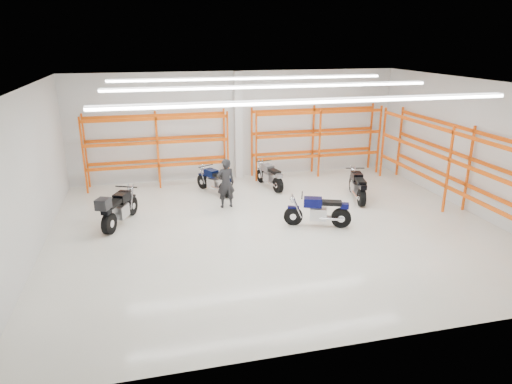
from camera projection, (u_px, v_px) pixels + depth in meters
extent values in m
plane|color=beige|center=(276.00, 228.00, 14.60)|extent=(14.00, 14.00, 0.00)
cube|color=silver|center=(237.00, 125.00, 19.40)|extent=(14.00, 0.02, 4.50)
cube|color=silver|center=(368.00, 240.00, 8.35)|extent=(14.00, 0.02, 4.50)
cube|color=silver|center=(28.00, 175.00, 12.30)|extent=(0.02, 12.00, 4.50)
cube|color=silver|center=(475.00, 147.00, 15.45)|extent=(0.02, 12.00, 4.50)
cube|color=white|center=(278.00, 84.00, 13.16)|extent=(14.00, 12.00, 0.02)
cube|color=white|center=(315.00, 101.00, 10.43)|extent=(10.00, 0.22, 0.10)
cube|color=white|center=(273.00, 86.00, 13.65)|extent=(10.00, 0.22, 0.10)
cube|color=white|center=(250.00, 78.00, 16.41)|extent=(10.00, 0.22, 0.10)
cylinder|color=black|center=(293.00, 216.00, 14.74)|extent=(0.62, 0.33, 0.61)
cylinder|color=black|center=(341.00, 218.00, 14.56)|extent=(0.66, 0.39, 0.63)
cylinder|color=silver|center=(293.00, 216.00, 14.74)|extent=(0.24, 0.21, 0.20)
cylinder|color=silver|center=(341.00, 218.00, 14.56)|extent=(0.28, 0.27, 0.22)
cube|color=#080A3E|center=(293.00, 207.00, 14.64)|extent=(0.40, 0.27, 0.06)
cube|color=#B7B7BC|center=(318.00, 214.00, 14.61)|extent=(0.63, 0.53, 0.39)
cube|color=#A5A5AA|center=(330.00, 217.00, 14.60)|extent=(0.71, 0.37, 0.08)
cube|color=#080A3E|center=(313.00, 202.00, 14.51)|extent=(0.66, 0.53, 0.29)
cube|color=black|center=(331.00, 203.00, 14.44)|extent=(0.74, 0.52, 0.12)
cube|color=#080A3E|center=(344.00, 206.00, 14.42)|extent=(0.33, 0.30, 0.16)
cylinder|color=black|center=(302.00, 195.00, 14.47)|extent=(0.29, 0.68, 0.04)
sphere|color=silver|center=(292.00, 199.00, 14.56)|extent=(0.19, 0.19, 0.19)
cylinder|color=silver|center=(332.00, 219.00, 14.44)|extent=(0.75, 0.36, 0.09)
cylinder|color=black|center=(132.00, 206.00, 15.58)|extent=(0.38, 0.65, 0.65)
cylinder|color=black|center=(109.00, 224.00, 14.07)|extent=(0.45, 0.69, 0.67)
cylinder|color=silver|center=(132.00, 206.00, 15.58)|extent=(0.23, 0.26, 0.22)
cylinder|color=silver|center=(109.00, 224.00, 14.07)|extent=(0.29, 0.31, 0.24)
cube|color=black|center=(131.00, 197.00, 15.48)|extent=(0.31, 0.42, 0.06)
cube|color=#B7B7BC|center=(120.00, 211.00, 14.76)|extent=(0.58, 0.67, 0.41)
cube|color=#A5A5AA|center=(115.00, 219.00, 14.41)|extent=(0.43, 0.74, 0.09)
cube|color=black|center=(122.00, 197.00, 14.81)|extent=(0.58, 0.70, 0.30)
cube|color=black|center=(113.00, 203.00, 14.24)|extent=(0.59, 0.78, 0.13)
cube|color=black|center=(106.00, 211.00, 13.85)|extent=(0.33, 0.35, 0.17)
cylinder|color=black|center=(126.00, 187.00, 15.07)|extent=(0.71, 0.34, 0.04)
sphere|color=silver|center=(131.00, 189.00, 15.43)|extent=(0.21, 0.21, 0.21)
cylinder|color=silver|center=(109.00, 219.00, 14.40)|extent=(0.42, 0.78, 0.10)
cube|color=black|center=(103.00, 204.00, 13.63)|extent=(0.50, 0.53, 0.32)
cylinder|color=black|center=(203.00, 182.00, 18.32)|extent=(0.39, 0.57, 0.59)
cylinder|color=black|center=(226.00, 190.00, 17.29)|extent=(0.45, 0.62, 0.61)
cylinder|color=silver|center=(203.00, 182.00, 18.32)|extent=(0.22, 0.24, 0.20)
cylinder|color=silver|center=(226.00, 190.00, 17.29)|extent=(0.28, 0.28, 0.22)
cube|color=#040F3B|center=(202.00, 175.00, 18.23)|extent=(0.30, 0.38, 0.06)
cube|color=#B7B7BC|center=(214.00, 183.00, 17.75)|extent=(0.56, 0.62, 0.37)
cube|color=#A5A5AA|center=(220.00, 188.00, 17.52)|extent=(0.43, 0.66, 0.08)
cube|color=#040F3B|center=(211.00, 173.00, 17.76)|extent=(0.56, 0.64, 0.28)
cube|color=black|center=(220.00, 176.00, 17.37)|extent=(0.57, 0.71, 0.12)
cube|color=#040F3B|center=(227.00, 180.00, 17.11)|extent=(0.31, 0.33, 0.16)
cylinder|color=black|center=(206.00, 166.00, 17.92)|extent=(0.62, 0.36, 0.04)
sphere|color=silver|center=(202.00, 168.00, 18.18)|extent=(0.19, 0.19, 0.19)
cylinder|color=silver|center=(218.00, 189.00, 17.39)|extent=(0.43, 0.69, 0.09)
cylinder|color=black|center=(261.00, 176.00, 19.11)|extent=(0.24, 0.60, 0.59)
cylinder|color=black|center=(278.00, 185.00, 17.86)|extent=(0.30, 0.63, 0.61)
cylinder|color=silver|center=(261.00, 176.00, 19.11)|extent=(0.18, 0.22, 0.20)
cylinder|color=silver|center=(278.00, 185.00, 17.86)|extent=(0.24, 0.25, 0.21)
cube|color=gray|center=(261.00, 169.00, 19.01)|extent=(0.22, 0.38, 0.06)
cube|color=#B7B7BC|center=(270.00, 178.00, 18.42)|extent=(0.45, 0.57, 0.37)
cube|color=#A5A5AA|center=(274.00, 183.00, 18.14)|extent=(0.26, 0.69, 0.08)
cube|color=gray|center=(268.00, 168.00, 18.45)|extent=(0.44, 0.61, 0.27)
cube|color=black|center=(274.00, 171.00, 17.99)|extent=(0.43, 0.69, 0.12)
cube|color=gray|center=(279.00, 176.00, 17.67)|extent=(0.27, 0.29, 0.16)
cylinder|color=black|center=(264.00, 161.00, 18.67)|extent=(0.67, 0.18, 0.04)
sphere|color=silver|center=(261.00, 163.00, 18.97)|extent=(0.19, 0.19, 0.19)
cylinder|color=silver|center=(271.00, 183.00, 18.04)|extent=(0.25, 0.73, 0.09)
cylinder|color=black|center=(352.00, 185.00, 17.90)|extent=(0.26, 0.63, 0.62)
cylinder|color=black|center=(362.00, 197.00, 16.42)|extent=(0.32, 0.67, 0.64)
cylinder|color=silver|center=(352.00, 185.00, 17.90)|extent=(0.19, 0.23, 0.21)
cylinder|color=silver|center=(362.00, 197.00, 16.42)|extent=(0.25, 0.27, 0.23)
cube|color=black|center=(353.00, 177.00, 17.80)|extent=(0.23, 0.40, 0.06)
cube|color=#B7B7BC|center=(357.00, 188.00, 17.09)|extent=(0.48, 0.61, 0.39)
cube|color=#A5A5AA|center=(359.00, 194.00, 16.75)|extent=(0.28, 0.74, 0.08)
cube|color=black|center=(357.00, 176.00, 17.15)|extent=(0.47, 0.64, 0.29)
cube|color=black|center=(360.00, 181.00, 16.60)|extent=(0.45, 0.74, 0.12)
cube|color=black|center=(363.00, 187.00, 16.21)|extent=(0.28, 0.31, 0.17)
cylinder|color=black|center=(355.00, 168.00, 17.41)|extent=(0.72, 0.20, 0.04)
sphere|color=silver|center=(353.00, 170.00, 17.75)|extent=(0.20, 0.20, 0.20)
cylinder|color=silver|center=(355.00, 194.00, 16.71)|extent=(0.26, 0.78, 0.09)
imported|color=black|center=(226.00, 183.00, 16.14)|extent=(0.69, 0.49, 1.79)
cube|color=white|center=(238.00, 126.00, 19.23)|extent=(0.32, 0.32, 4.50)
cube|color=orange|center=(86.00, 151.00, 18.13)|extent=(0.07, 0.07, 3.00)
cube|color=orange|center=(83.00, 156.00, 17.40)|extent=(0.07, 0.07, 3.00)
cube|color=orange|center=(157.00, 147.00, 18.76)|extent=(0.07, 0.07, 3.00)
cube|color=orange|center=(158.00, 152.00, 18.03)|extent=(0.07, 0.07, 3.00)
cube|color=orange|center=(224.00, 144.00, 19.39)|extent=(0.07, 0.07, 3.00)
cube|color=orange|center=(228.00, 148.00, 18.66)|extent=(0.07, 0.07, 3.00)
cube|color=orange|center=(158.00, 161.00, 18.94)|extent=(5.60, 0.07, 0.12)
cube|color=orange|center=(159.00, 166.00, 18.21)|extent=(5.60, 0.07, 0.12)
cube|color=orange|center=(157.00, 138.00, 18.64)|extent=(5.60, 0.07, 0.12)
cube|color=orange|center=(157.00, 143.00, 17.91)|extent=(5.60, 0.07, 0.12)
cube|color=orange|center=(155.00, 116.00, 18.34)|extent=(5.60, 0.07, 0.12)
cube|color=orange|center=(156.00, 119.00, 17.61)|extent=(5.60, 0.07, 0.12)
cube|color=orange|center=(252.00, 142.00, 19.66)|extent=(0.07, 0.07, 3.00)
cube|color=orange|center=(256.00, 146.00, 18.93)|extent=(0.07, 0.07, 3.00)
cube|color=orange|center=(313.00, 139.00, 20.29)|extent=(0.07, 0.07, 3.00)
cube|color=orange|center=(320.00, 143.00, 19.56)|extent=(0.07, 0.07, 3.00)
cube|color=orange|center=(370.00, 136.00, 20.92)|extent=(0.07, 0.07, 3.00)
cube|color=orange|center=(379.00, 140.00, 20.19)|extent=(0.07, 0.07, 3.00)
cube|color=orange|center=(312.00, 151.00, 20.47)|extent=(5.60, 0.07, 0.12)
cube|color=orange|center=(319.00, 156.00, 19.74)|extent=(5.60, 0.07, 0.12)
cube|color=orange|center=(313.00, 131.00, 20.17)|extent=(5.60, 0.07, 0.12)
cube|color=orange|center=(320.00, 134.00, 19.44)|extent=(5.60, 0.07, 0.12)
cube|color=orange|center=(314.00, 110.00, 19.87)|extent=(5.60, 0.07, 0.12)
cube|color=orange|center=(321.00, 112.00, 19.14)|extent=(5.60, 0.07, 0.12)
cube|color=orange|center=(469.00, 169.00, 15.66)|extent=(0.07, 0.07, 3.00)
cube|color=orange|center=(448.00, 171.00, 15.48)|extent=(0.07, 0.07, 3.00)
cube|color=orange|center=(400.00, 142.00, 19.81)|extent=(0.07, 0.07, 3.00)
cube|color=orange|center=(383.00, 143.00, 19.63)|extent=(0.07, 0.07, 3.00)
cube|color=orange|center=(466.00, 185.00, 15.84)|extent=(0.07, 9.00, 0.12)
cube|color=orange|center=(446.00, 186.00, 15.66)|extent=(0.07, 9.00, 0.12)
cube|color=orange|center=(470.00, 158.00, 15.54)|extent=(0.07, 9.00, 0.12)
cube|color=orange|center=(450.00, 160.00, 15.36)|extent=(0.07, 9.00, 0.12)
cube|color=orange|center=(474.00, 131.00, 15.24)|extent=(0.07, 9.00, 0.12)
cube|color=orange|center=(454.00, 132.00, 15.06)|extent=(0.07, 9.00, 0.12)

